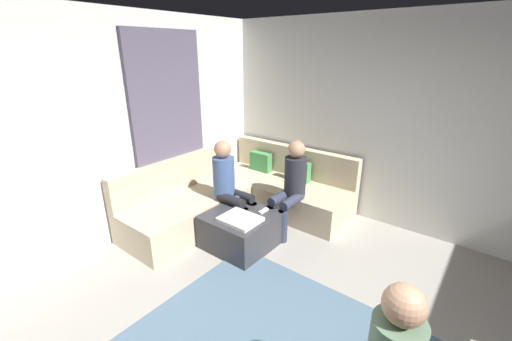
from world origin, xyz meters
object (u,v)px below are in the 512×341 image
object	(u,v)px
game_remote	(264,211)
person_on_couch_side	(230,183)
person_on_couch_back	(291,184)
ottoman	(241,230)
coffee_mug	(236,200)
sectional_couch	(242,196)

from	to	relation	value
game_remote	person_on_couch_side	xyz separation A→B (m)	(-0.54, -0.00, 0.23)
person_on_couch_back	person_on_couch_side	bearing A→B (deg)	36.48
game_remote	ottoman	bearing A→B (deg)	-129.29
coffee_mug	person_on_couch_side	world-z (taller)	person_on_couch_side
ottoman	game_remote	bearing A→B (deg)	50.71
ottoman	person_on_couch_side	distance (m)	0.62
coffee_mug	person_on_couch_back	size ratio (longest dim) A/B	0.08
sectional_couch	coffee_mug	bearing A→B (deg)	-56.93
ottoman	person_on_couch_back	distance (m)	0.86
sectional_couch	game_remote	distance (m)	0.82
sectional_couch	person_on_couch_side	xyz separation A→B (m)	(0.15, -0.41, 0.38)
game_remote	person_on_couch_back	bearing A→B (deg)	79.29
coffee_mug	game_remote	world-z (taller)	coffee_mug
person_on_couch_back	ottoman	bearing A→B (deg)	68.60
coffee_mug	ottoman	bearing A→B (deg)	-39.29
ottoman	coffee_mug	world-z (taller)	coffee_mug
sectional_couch	coffee_mug	size ratio (longest dim) A/B	26.84
game_remote	person_on_couch_side	world-z (taller)	person_on_couch_side
person_on_couch_back	game_remote	bearing A→B (deg)	79.29
sectional_couch	person_on_couch_back	xyz separation A→B (m)	(0.78, 0.06, 0.38)
coffee_mug	person_on_couch_side	distance (m)	0.24
ottoman	person_on_couch_back	world-z (taller)	person_on_couch_back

